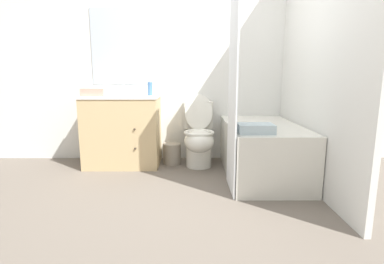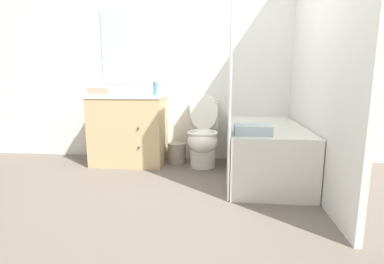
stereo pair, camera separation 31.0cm
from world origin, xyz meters
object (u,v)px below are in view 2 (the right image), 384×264
Objects in this scene: toilet at (203,137)px; bathtub at (264,151)px; vanity_cabinet at (129,128)px; tissue_box at (132,91)px; bath_towel_folded at (253,130)px; wastebasket at (177,153)px; soap_dispenser at (155,88)px; sink_faucet at (133,91)px; hand_towel_folded at (101,92)px.

bathtub is at bearing -27.79° from toilet.
vanity_cabinet is at bearing 176.67° from toilet.
tissue_box is 0.36× the size of bath_towel_folded.
wastebasket is at bearing 2.92° from vanity_cabinet.
soap_dispenser reaches higher than bathtub.
sink_faucet reaches higher than vanity_cabinet.
vanity_cabinet is at bearing 30.99° from hand_towel_folded.
bath_towel_folded is (1.07, -0.86, -0.33)m from soap_dispenser.
soap_dispenser reaches higher than tissue_box.
vanity_cabinet is 0.50m from sink_faucet.
wastebasket is at bearing -0.43° from tissue_box.
vanity_cabinet is 7.51× the size of tissue_box.
soap_dispenser is at bearing 141.28° from bath_towel_folded.
soap_dispenser is (0.35, -0.05, 0.50)m from vanity_cabinet.
hand_towel_folded is at bearing -167.24° from wastebasket.
wastebasket is at bearing 12.76° from hand_towel_folded.
vanity_cabinet is 2.74× the size of bath_towel_folded.
sink_faucet is at bearing 143.53° from soap_dispenser.
vanity_cabinet is 1.04× the size of toilet.
tissue_box is 0.38m from hand_towel_folded.
soap_dispenser is 0.64m from hand_towel_folded.
bathtub is 1.12m from wastebasket.
hand_towel_folded reaches higher than bath_towel_folded.
sink_faucet is 0.55× the size of wastebasket.
toilet is at bearing 5.36° from hand_towel_folded.
sink_faucet is (-0.00, 0.21, 0.45)m from vanity_cabinet.
bath_towel_folded is at bearing -23.54° from hand_towel_folded.
bath_towel_folded is at bearing -34.41° from tissue_box.
hand_towel_folded is at bearing -169.35° from soap_dispenser.
sink_faucet is 0.54× the size of hand_towel_folded.
vanity_cabinet is 1.70m from bath_towel_folded.
vanity_cabinet is 0.93m from toilet.
soap_dispenser is at bearing 10.65° from hand_towel_folded.
toilet is at bearing 152.21° from bathtub.
wastebasket is 0.79× the size of bath_towel_folded.
bath_towel_folded is (1.70, -0.74, -0.29)m from hand_towel_folded.
toilet reaches higher than bathtub.
hand_towel_folded is at bearing 172.57° from bathtub.
vanity_cabinet is 3.43× the size of hand_towel_folded.
vanity_cabinet is 0.64× the size of bathtub.
soap_dispenser reaches higher than sink_faucet.
hand_towel_folded is (-0.63, -0.12, -0.04)m from soap_dispenser.
toilet is at bearing -14.14° from wastebasket.
bath_towel_folded is (1.42, -1.12, -0.28)m from sink_faucet.
soap_dispenser reaches higher than hand_towel_folded.
wastebasket is at bearing 165.86° from toilet.
bath_towel_folded is at bearing -110.68° from bathtub.
toilet reaches higher than wastebasket.
bath_towel_folded is at bearing -32.55° from vanity_cabinet.
soap_dispenser is 0.56× the size of bath_towel_folded.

